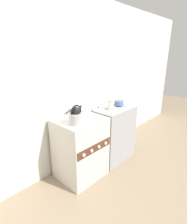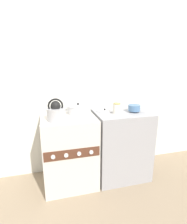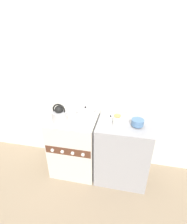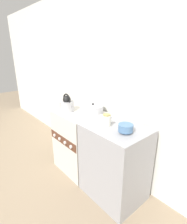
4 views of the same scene
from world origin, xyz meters
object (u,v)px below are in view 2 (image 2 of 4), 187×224
enamel_bowl (134,108)px  loose_pot_lid (105,110)px  kettle (56,112)px  stove (70,151)px  storage_jar (117,109)px  cooking_pot (78,109)px

enamel_bowl → loose_pot_lid: bearing=157.4°
enamel_bowl → kettle: bearing=-176.4°
enamel_bowl → loose_pot_lid: size_ratio=0.67×
stove → kettle: (-0.14, -0.10, 0.53)m
stove → enamel_bowl: bearing=-2.6°
storage_jar → loose_pot_lid: (-0.10, 0.16, -0.06)m
loose_pot_lid → storage_jar: bearing=-59.6°
stove → enamel_bowl: 0.97m
storage_jar → loose_pot_lid: bearing=120.4°
stove → loose_pot_lid: loose_pot_lid is taller
stove → loose_pot_lid: 0.68m
stove → loose_pot_lid: size_ratio=3.96×
storage_jar → enamel_bowl: bearing=5.2°
stove → enamel_bowl: enamel_bowl is taller
cooking_pot → enamel_bowl: 0.71m
kettle → cooking_pot: bearing=38.5°
enamel_bowl → cooking_pot: bearing=166.7°
kettle → enamel_bowl: bearing=3.6°
kettle → cooking_pot: (0.28, 0.22, -0.04)m
cooking_pot → enamel_bowl: bearing=-13.3°
cooking_pot → enamel_bowl: cooking_pot is taller
kettle → enamel_bowl: size_ratio=1.66×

